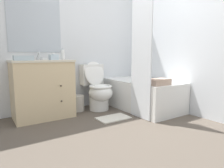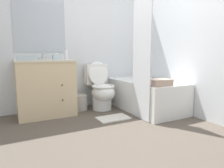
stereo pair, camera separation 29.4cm
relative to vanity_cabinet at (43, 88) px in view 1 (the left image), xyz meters
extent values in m
plane|color=brown|center=(0.78, -1.38, -0.45)|extent=(14.00, 14.00, 0.00)
cube|color=silver|center=(0.78, 0.30, 0.80)|extent=(8.00, 0.05, 2.50)
cube|color=#B2BCC6|center=(0.00, 0.27, 1.01)|extent=(0.80, 0.01, 0.93)
cube|color=silver|center=(2.03, -0.56, 0.80)|extent=(0.05, 2.65, 2.50)
cube|color=beige|center=(0.00, 0.00, -0.02)|extent=(0.84, 0.54, 0.85)
cube|color=beige|center=(0.00, 0.00, 0.41)|extent=(0.86, 0.56, 0.03)
cylinder|color=white|center=(0.00, 0.00, 0.37)|extent=(0.30, 0.30, 0.10)
sphere|color=#382D23|center=(0.19, -0.28, 0.06)|extent=(0.02, 0.02, 0.02)
sphere|color=#382D23|center=(0.19, -0.28, -0.17)|extent=(0.02, 0.02, 0.02)
cylinder|color=silver|center=(0.00, 0.19, 0.45)|extent=(0.04, 0.04, 0.04)
cylinder|color=silver|center=(0.00, 0.15, 0.51)|extent=(0.02, 0.11, 0.09)
cylinder|color=silver|center=(-0.06, 0.19, 0.45)|extent=(0.03, 0.03, 0.04)
cylinder|color=silver|center=(0.05, 0.19, 0.45)|extent=(0.03, 0.03, 0.04)
cylinder|color=white|center=(0.92, -0.10, -0.33)|extent=(0.34, 0.34, 0.23)
ellipsoid|color=white|center=(0.92, -0.16, -0.14)|extent=(0.40, 0.45, 0.30)
torus|color=white|center=(0.92, -0.16, -0.03)|extent=(0.39, 0.39, 0.04)
cube|color=white|center=(0.92, 0.16, 0.15)|extent=(0.40, 0.18, 0.37)
ellipsoid|color=white|center=(0.92, 0.05, 0.18)|extent=(0.38, 0.13, 0.42)
cube|color=white|center=(1.61, -0.44, -0.19)|extent=(0.77, 1.42, 0.50)
cube|color=#ACB1B2|center=(1.61, -0.44, 0.05)|extent=(0.65, 1.30, 0.01)
cube|color=white|center=(1.21, -0.85, 0.51)|extent=(0.02, 0.42, 1.90)
cylinder|color=#B7B2A8|center=(0.57, 0.05, -0.32)|extent=(0.25, 0.25, 0.26)
cube|color=silver|center=(0.19, 0.00, 0.47)|extent=(0.12, 0.12, 0.08)
ellipsoid|color=white|center=(0.19, 0.00, 0.52)|extent=(0.05, 0.04, 0.03)
cylinder|color=white|center=(0.34, 0.03, 0.51)|extent=(0.06, 0.06, 0.15)
cylinder|color=silver|center=(0.34, 0.03, 0.60)|extent=(0.03, 0.03, 0.03)
cube|color=silver|center=(-0.27, -0.15, 0.46)|extent=(0.25, 0.12, 0.07)
cube|color=tan|center=(1.45, -0.99, 0.10)|extent=(0.32, 0.20, 0.09)
cube|color=silver|center=(0.85, -0.66, -0.44)|extent=(0.48, 0.30, 0.02)
camera|label=1|loc=(-0.77, -3.06, 0.50)|focal=32.00mm
camera|label=2|loc=(-0.51, -3.21, 0.50)|focal=32.00mm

